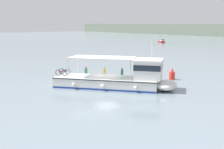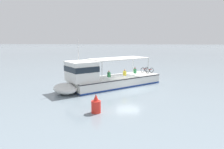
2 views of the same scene
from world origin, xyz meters
TOP-DOWN VIEW (x-y plane):
  - ground_plane at (0.00, 0.00)m, footprint 400.00×400.00m
  - ferry_main at (2.61, 0.05)m, footprint 11.64×10.64m
  - channel_buoy at (2.19, 7.97)m, footprint 0.70×0.70m

SIDE VIEW (x-z plane):
  - ground_plane at x=0.00m, z-range 0.00..0.00m
  - channel_buoy at x=2.19m, z-range -0.13..1.27m
  - ferry_main at x=2.61m, z-range -1.64..3.68m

